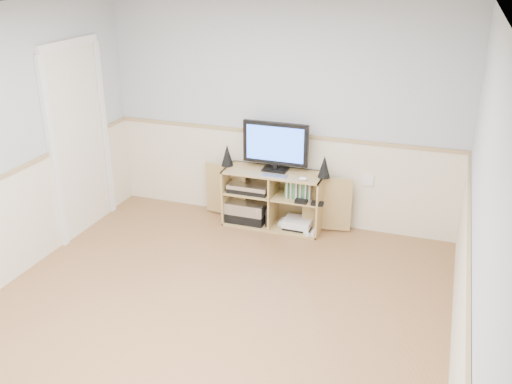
% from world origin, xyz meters
% --- Properties ---
extents(room, '(4.04, 4.54, 2.54)m').
position_xyz_m(room, '(-0.06, 0.12, 1.22)').
color(room, '#A8724A').
rests_on(room, ground).
extents(media_cabinet, '(1.73, 0.42, 0.65)m').
position_xyz_m(media_cabinet, '(-0.00, 2.06, 0.33)').
color(media_cabinet, tan).
rests_on(media_cabinet, floor).
extents(monitor, '(0.73, 0.18, 0.55)m').
position_xyz_m(monitor, '(-0.00, 2.06, 0.95)').
color(monitor, black).
rests_on(monitor, media_cabinet).
extents(speaker_left, '(0.14, 0.14, 0.25)m').
position_xyz_m(speaker_left, '(-0.56, 2.03, 0.77)').
color(speaker_left, black).
rests_on(speaker_left, media_cabinet).
extents(speaker_right, '(0.13, 0.13, 0.25)m').
position_xyz_m(speaker_right, '(0.55, 2.03, 0.77)').
color(speaker_right, black).
rests_on(speaker_right, media_cabinet).
extents(keyboard, '(0.28, 0.12, 0.01)m').
position_xyz_m(keyboard, '(0.04, 1.87, 0.66)').
color(keyboard, silver).
rests_on(keyboard, media_cabinet).
extents(mouse, '(0.10, 0.07, 0.04)m').
position_xyz_m(mouse, '(0.37, 1.87, 0.67)').
color(mouse, white).
rests_on(mouse, media_cabinet).
extents(av_components, '(0.53, 0.34, 0.47)m').
position_xyz_m(av_components, '(-0.31, 2.01, 0.22)').
color(av_components, black).
rests_on(av_components, media_cabinet).
extents(game_consoles, '(0.45, 0.30, 0.11)m').
position_xyz_m(game_consoles, '(0.28, 2.00, 0.07)').
color(game_consoles, white).
rests_on(game_consoles, media_cabinet).
extents(game_cases, '(0.29, 0.13, 0.19)m').
position_xyz_m(game_cases, '(0.29, 1.99, 0.48)').
color(game_cases, '#3F8C3F').
rests_on(game_cases, media_cabinet).
extents(wall_outlet, '(0.12, 0.03, 0.12)m').
position_xyz_m(wall_outlet, '(1.00, 2.23, 0.60)').
color(wall_outlet, white).
rests_on(wall_outlet, wall_back).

